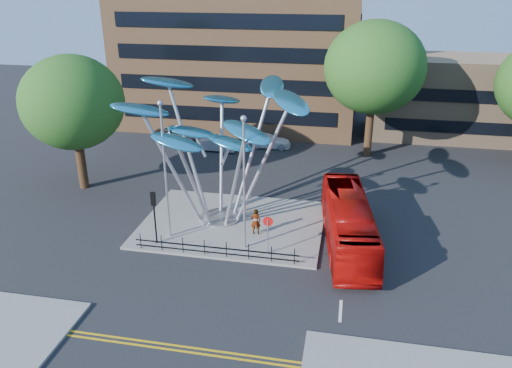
% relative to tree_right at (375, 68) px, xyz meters
% --- Properties ---
extents(ground, '(120.00, 120.00, 0.00)m').
position_rel_tree_right_xyz_m(ground, '(-8.00, -22.00, -8.04)').
color(ground, black).
rests_on(ground, ground).
extents(traffic_island, '(12.00, 9.00, 0.15)m').
position_rel_tree_right_xyz_m(traffic_island, '(-9.00, -16.00, -7.96)').
color(traffic_island, slate).
rests_on(traffic_island, ground).
extents(double_yellow_near, '(40.00, 0.12, 0.01)m').
position_rel_tree_right_xyz_m(double_yellow_near, '(-8.00, -28.00, -8.03)').
color(double_yellow_near, gold).
rests_on(double_yellow_near, ground).
extents(double_yellow_far, '(40.00, 0.12, 0.01)m').
position_rel_tree_right_xyz_m(double_yellow_far, '(-8.00, -28.30, -8.03)').
color(double_yellow_far, gold).
rests_on(double_yellow_far, ground).
extents(low_building_near, '(15.00, 8.00, 8.00)m').
position_rel_tree_right_xyz_m(low_building_near, '(8.00, 8.00, -4.04)').
color(low_building_near, '#9D7C5C').
rests_on(low_building_near, ground).
extents(tree_right, '(8.80, 8.80, 12.11)m').
position_rel_tree_right_xyz_m(tree_right, '(0.00, 0.00, 0.00)').
color(tree_right, black).
rests_on(tree_right, ground).
extents(tree_left, '(7.60, 7.60, 10.32)m').
position_rel_tree_right_xyz_m(tree_left, '(-22.00, -12.00, -1.24)').
color(tree_left, black).
rests_on(tree_left, ground).
extents(leaf_sculpture, '(12.72, 9.54, 9.51)m').
position_rel_tree_right_xyz_m(leaf_sculpture, '(-10.07, -15.32, -1.16)').
color(leaf_sculpture, '#9EA0A5').
rests_on(leaf_sculpture, traffic_island).
extents(street_lamp_left, '(0.36, 0.36, 8.80)m').
position_rel_tree_right_xyz_m(street_lamp_left, '(-12.50, -18.50, -2.68)').
color(street_lamp_left, '#9EA0A5').
rests_on(street_lamp_left, traffic_island).
extents(street_lamp_right, '(0.36, 0.36, 8.30)m').
position_rel_tree_right_xyz_m(street_lamp_right, '(-7.50, -19.00, -2.94)').
color(street_lamp_right, '#9EA0A5').
rests_on(street_lamp_right, traffic_island).
extents(traffic_light_island, '(0.28, 0.18, 3.42)m').
position_rel_tree_right_xyz_m(traffic_light_island, '(-13.00, -19.50, -5.42)').
color(traffic_light_island, black).
rests_on(traffic_light_island, traffic_island).
extents(no_entry_sign_island, '(0.60, 0.10, 2.45)m').
position_rel_tree_right_xyz_m(no_entry_sign_island, '(-6.00, -19.48, -6.22)').
color(no_entry_sign_island, '#9EA0A5').
rests_on(no_entry_sign_island, traffic_island).
extents(pedestrian_railing_front, '(10.00, 0.06, 1.00)m').
position_rel_tree_right_xyz_m(pedestrian_railing_front, '(-9.00, -20.30, -7.48)').
color(pedestrian_railing_front, black).
rests_on(pedestrian_railing_front, traffic_island).
extents(red_bus, '(3.91, 10.97, 2.99)m').
position_rel_tree_right_xyz_m(red_bus, '(-1.40, -17.13, -6.54)').
color(red_bus, '#AD0A08').
rests_on(red_bus, ground).
extents(pedestrian, '(0.69, 0.50, 1.75)m').
position_rel_tree_right_xyz_m(pedestrian, '(-7.18, -17.18, -7.01)').
color(pedestrian, gray).
rests_on(pedestrian, traffic_island).
extents(parked_car_left, '(4.92, 2.53, 1.60)m').
position_rel_tree_right_xyz_m(parked_car_left, '(-18.53, 0.01, -7.24)').
color(parked_car_left, '#3A3B41').
rests_on(parked_car_left, ground).
extents(parked_car_mid, '(3.93, 1.57, 1.27)m').
position_rel_tree_right_xyz_m(parked_car_mid, '(-14.03, -1.53, -7.40)').
color(parked_car_mid, '#AFB2B7').
rests_on(parked_car_mid, ground).
extents(parked_car_right, '(4.76, 2.27, 1.34)m').
position_rel_tree_right_xyz_m(parked_car_right, '(-9.52, 0.43, -7.37)').
color(parked_car_right, silver).
rests_on(parked_car_right, ground).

